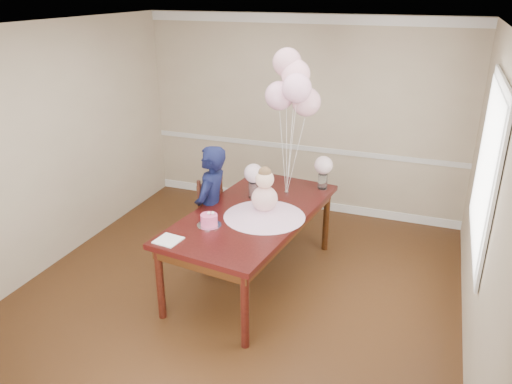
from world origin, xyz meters
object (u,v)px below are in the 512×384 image
(dining_chair_seat, at_px, (227,230))
(woman, at_px, (212,210))
(dining_table_top, at_px, (253,214))
(birthday_cake, at_px, (209,220))

(dining_chair_seat, xyz_separation_m, woman, (-0.15, -0.06, 0.25))
(dining_table_top, xyz_separation_m, birthday_cake, (-0.28, -0.47, 0.09))
(woman, bearing_deg, birthday_cake, 22.75)
(dining_table_top, bearing_deg, dining_chair_seat, 168.82)
(dining_table_top, height_order, woman, woman)
(woman, bearing_deg, dining_chair_seat, 110.64)
(dining_chair_seat, bearing_deg, dining_table_top, -6.38)
(birthday_cake, distance_m, dining_chair_seat, 0.72)
(woman, bearing_deg, dining_table_top, 82.79)
(dining_table_top, xyz_separation_m, dining_chair_seat, (-0.36, 0.12, -0.32))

